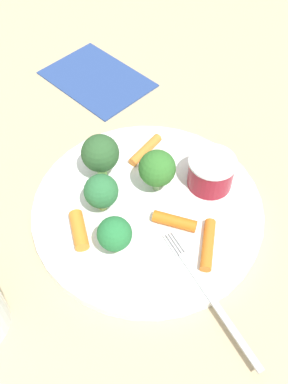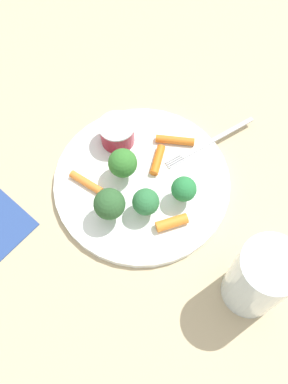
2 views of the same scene
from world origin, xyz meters
TOP-DOWN VIEW (x-y plane):
  - ground_plane at (0.00, 0.00)m, footprint 2.40×2.40m
  - plate at (0.00, 0.00)m, footprint 0.26×0.26m
  - sauce_cup at (0.03, 0.07)m, footprint 0.05×0.05m
  - broccoli_floret_0 at (-0.04, -0.04)m, footprint 0.04×0.04m
  - broccoli_floret_1 at (-0.01, 0.03)m, footprint 0.04×0.04m
  - broccoli_floret_2 at (-0.07, -0.00)m, footprint 0.04×0.04m
  - broccoli_floret_3 at (0.01, -0.07)m, footprint 0.04×0.04m
  - carrot_stick_0 at (0.04, -0.00)m, footprint 0.05×0.03m
  - carrot_stick_1 at (0.08, 0.00)m, footprint 0.04×0.06m
  - carrot_stick_2 at (-0.06, 0.06)m, footprint 0.02×0.05m
  - carrot_stick_3 at (-0.03, -0.08)m, footprint 0.05×0.04m
  - fork at (0.12, -0.04)m, footprint 0.16×0.07m
  - napkin at (-0.22, 0.14)m, footprint 0.16×0.12m

SIDE VIEW (x-z plane):
  - ground_plane at x=0.00m, z-range 0.00..0.00m
  - napkin at x=-0.22m, z-range 0.00..0.00m
  - plate at x=0.00m, z-range 0.00..0.01m
  - fork at x=0.12m, z-range 0.01..0.01m
  - carrot_stick_2 at x=-0.06m, z-range 0.01..0.02m
  - carrot_stick_1 at x=0.08m, z-range 0.01..0.02m
  - carrot_stick_0 at x=0.04m, z-range 0.01..0.02m
  - carrot_stick_3 at x=-0.03m, z-range 0.01..0.03m
  - sauce_cup at x=0.03m, z-range 0.01..0.05m
  - broccoli_floret_3 at x=0.01m, z-range 0.02..0.07m
  - broccoli_floret_0 at x=-0.04m, z-range 0.02..0.07m
  - broccoli_floret_1 at x=-0.01m, z-range 0.02..0.07m
  - broccoli_floret_2 at x=-0.07m, z-range 0.02..0.08m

